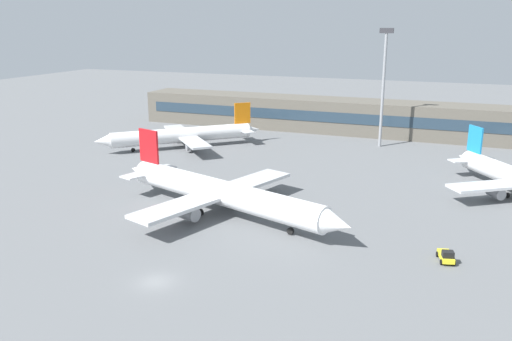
{
  "coord_description": "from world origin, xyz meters",
  "views": [
    {
      "loc": [
        32.03,
        -49.12,
        29.61
      ],
      "look_at": [
        -3.03,
        40.0,
        3.0
      ],
      "focal_mm": 37.61,
      "sensor_mm": 36.0,
      "label": 1
    }
  ],
  "objects_px": {
    "airplane_far": "(181,135)",
    "floodlight_tower_west": "(384,80)",
    "airplane_near": "(224,193)",
    "baggage_tug_yellow": "(446,256)"
  },
  "relations": [
    {
      "from": "airplane_far",
      "to": "baggage_tug_yellow",
      "type": "bearing_deg",
      "value": -35.11
    },
    {
      "from": "airplane_near",
      "to": "floodlight_tower_west",
      "type": "distance_m",
      "value": 61.42
    },
    {
      "from": "airplane_far",
      "to": "floodlight_tower_west",
      "type": "height_order",
      "value": "floodlight_tower_west"
    },
    {
      "from": "airplane_near",
      "to": "baggage_tug_yellow",
      "type": "xyz_separation_m",
      "value": [
        33.82,
        -5.56,
        -2.69
      ]
    },
    {
      "from": "floodlight_tower_west",
      "to": "airplane_near",
      "type": "bearing_deg",
      "value": -104.86
    },
    {
      "from": "airplane_far",
      "to": "floodlight_tower_west",
      "type": "xyz_separation_m",
      "value": [
        44.67,
        19.28,
        13.09
      ]
    },
    {
      "from": "airplane_near",
      "to": "airplane_far",
      "type": "height_order",
      "value": "airplane_near"
    },
    {
      "from": "airplane_near",
      "to": "baggage_tug_yellow",
      "type": "bearing_deg",
      "value": -9.33
    },
    {
      "from": "airplane_near",
      "to": "airplane_far",
      "type": "relative_size",
      "value": 1.41
    },
    {
      "from": "baggage_tug_yellow",
      "to": "floodlight_tower_west",
      "type": "distance_m",
      "value": 68.02
    }
  ]
}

